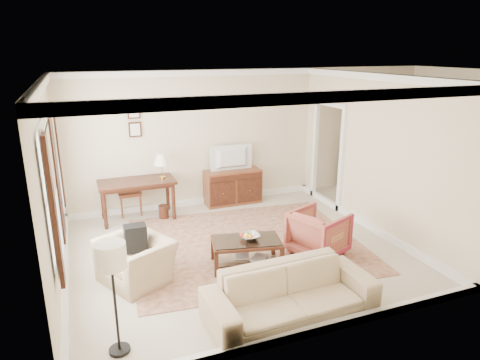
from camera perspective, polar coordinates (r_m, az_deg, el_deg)
room_shell at (r=6.70m, az=-0.68°, el=9.98°), size 5.51×5.01×2.91m
annex_bedroom at (r=10.47m, az=20.65°, el=-0.48°), size 3.00×2.70×2.90m
window_front at (r=5.81m, az=-23.81°, el=-1.95°), size 0.12×1.56×1.80m
window_rear at (r=7.34m, az=-23.44°, el=1.87°), size 0.12×1.56×1.80m
doorway at (r=9.49m, az=11.61°, el=3.15°), size 0.10×1.12×2.25m
rug at (r=7.62m, az=0.83°, el=-8.54°), size 4.20×3.70×0.01m
writing_desk at (r=8.71m, az=-13.59°, el=-0.79°), size 1.48×0.74×0.81m
desk_chair at (r=9.08m, az=-14.57°, el=-1.29°), size 0.46×0.46×1.05m
desk_lamp at (r=8.69m, az=-10.37°, el=1.84°), size 0.32×0.32×0.50m
framed_prints at (r=8.87m, az=-13.91°, el=7.76°), size 0.25×0.04×0.68m
sideboard at (r=9.47m, az=-0.99°, el=-0.89°), size 1.24×0.48×0.76m
tv at (r=9.23m, az=-0.97°, el=3.99°), size 0.90×0.52×0.12m
coffee_table at (r=6.77m, az=0.86°, el=-8.78°), size 1.18×0.84×0.45m
fruit_bowl at (r=6.73m, az=1.36°, el=-7.44°), size 0.42×0.42×0.10m
book_a at (r=6.87m, az=-0.65°, el=-9.97°), size 0.27×0.14×0.38m
book_b at (r=6.83m, az=1.75°, el=-10.16°), size 0.21×0.22×0.38m
striped_armchair at (r=7.25m, az=10.44°, el=-6.67°), size 1.01×1.03×0.83m
club_armchair at (r=6.53m, az=-13.74°, el=-9.47°), size 1.02×1.18×0.87m
backpack at (r=6.53m, az=-13.79°, el=-7.10°), size 0.32×0.38×0.40m
sofa at (r=5.60m, az=6.82°, el=-13.87°), size 2.22×0.72×0.86m
floor_lamp at (r=4.83m, az=-16.79°, el=-10.65°), size 0.33×0.33×1.35m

